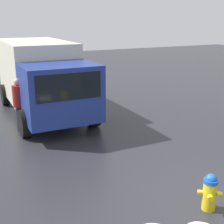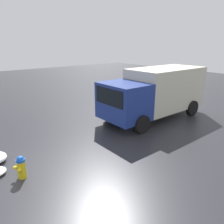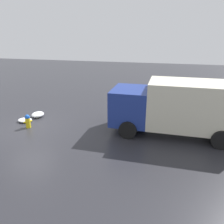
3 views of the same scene
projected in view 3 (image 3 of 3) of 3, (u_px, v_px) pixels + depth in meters
The scene contains 6 objects.
ground_plane at pixel (29, 128), 12.25m from camera, with size 60.00×60.00×0.00m, color #28282D.
fire_hydrant at pixel (28, 121), 12.12m from camera, with size 0.40×0.42×0.77m.
delivery_truck at pixel (178, 106), 11.03m from camera, with size 6.54×2.70×2.78m.
pedestrian at pixel (146, 106), 12.71m from camera, with size 0.39×0.39×1.80m.
snow_pile_by_hydrant at pixel (38, 114), 13.76m from camera, with size 0.72×0.84×0.31m.
snow_pile_curbside at pixel (25, 120), 13.03m from camera, with size 0.85×0.68×0.20m.
Camera 3 is at (7.24, -9.77, 5.00)m, focal length 35.00 mm.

